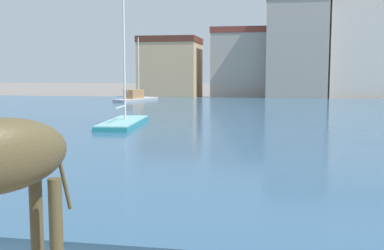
{
  "coord_description": "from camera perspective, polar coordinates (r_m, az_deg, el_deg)",
  "views": [
    {
      "loc": [
        1.14,
        0.39,
        3.56
      ],
      "look_at": [
        -0.97,
        12.22,
        2.2
      ],
      "focal_mm": 43.54,
      "sensor_mm": 36.0,
      "label": 1
    }
  ],
  "objects": [
    {
      "name": "townhouse_narrow_midrow",
      "position": [
        62.99,
        20.37,
        8.96
      ],
      "size": [
        8.87,
        5.59,
        13.47
      ],
      "color": "beige",
      "rests_on": "ground"
    },
    {
      "name": "townhouse_tall_gabled",
      "position": [
        63.7,
        -2.63,
        6.98
      ],
      "size": [
        7.77,
        7.55,
        8.26
      ],
      "color": "tan",
      "rests_on": "ground"
    },
    {
      "name": "harbor_water",
      "position": [
        33.31,
        8.07,
        0.62
      ],
      "size": [
        78.13,
        50.59,
        0.42
      ],
      "primitive_type": "cube",
      "color": "#2D5170",
      "rests_on": "ground"
    },
    {
      "name": "sailboat_teal",
      "position": [
        28.63,
        -8.1,
        0.07
      ],
      "size": [
        2.5,
        7.68,
        8.95
      ],
      "color": "teal",
      "rests_on": "ground"
    },
    {
      "name": "townhouse_wide_warehouse",
      "position": [
        61.4,
        12.62,
        9.07
      ],
      "size": [
        7.53,
        7.27,
        13.01
      ],
      "color": "gray",
      "rests_on": "ground"
    },
    {
      "name": "townhouse_end_terrace",
      "position": [
        63.2,
        6.53,
        7.47
      ],
      "size": [
        8.85,
        5.98,
        9.42
      ],
      "color": "gray",
      "rests_on": "ground"
    },
    {
      "name": "sailboat_grey",
      "position": [
        52.89,
        -6.57,
        3.15
      ],
      "size": [
        3.6,
        8.08,
        7.43
      ],
      "color": "#939399",
      "rests_on": "ground"
    }
  ]
}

